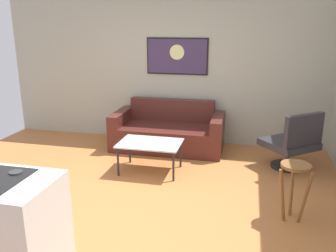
{
  "coord_description": "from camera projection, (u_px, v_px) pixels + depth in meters",
  "views": [
    {
      "loc": [
        1.25,
        -3.73,
        2.08
      ],
      "look_at": [
        0.18,
        0.9,
        0.7
      ],
      "focal_mm": 37.78,
      "sensor_mm": 36.0,
      "label": 1
    }
  ],
  "objects": [
    {
      "name": "ground",
      "position": [
        137.0,
        201.0,
        4.34
      ],
      "size": [
        6.4,
        6.4,
        0.04
      ],
      "primitive_type": "cube",
      "color": "#AE6936"
    },
    {
      "name": "wall_painting",
      "position": [
        177.0,
        56.0,
        6.14
      ],
      "size": [
        1.09,
        0.03,
        0.63
      ],
      "color": "black"
    },
    {
      "name": "couch",
      "position": [
        168.0,
        133.0,
        6.09
      ],
      "size": [
        1.87,
        0.91,
        0.8
      ],
      "color": "#4A1F1A",
      "rests_on": "ground"
    },
    {
      "name": "armchair",
      "position": [
        293.0,
        142.0,
        5.13
      ],
      "size": [
        0.92,
        0.92,
        0.88
      ],
      "color": "black",
      "rests_on": "ground"
    },
    {
      "name": "coffee_table",
      "position": [
        150.0,
        145.0,
        5.06
      ],
      "size": [
        0.89,
        0.61,
        0.44
      ],
      "color": "silver",
      "rests_on": "ground"
    },
    {
      "name": "back_wall",
      "position": [
        178.0,
        64.0,
        6.22
      ],
      "size": [
        6.4,
        0.05,
        2.8
      ],
      "primitive_type": "cube",
      "color": "#A7A996",
      "rests_on": "ground"
    },
    {
      "name": "bar_stool",
      "position": [
        295.0,
        177.0,
        3.77
      ],
      "size": [
        0.36,
        0.36,
        0.65
      ],
      "color": "brown",
      "rests_on": "ground"
    }
  ]
}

